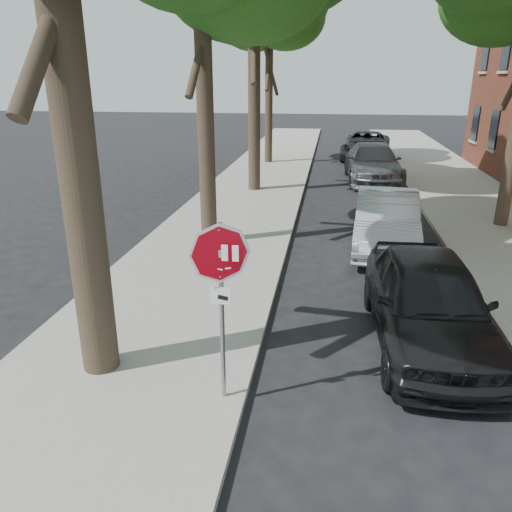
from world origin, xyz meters
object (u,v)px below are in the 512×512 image
at_px(car_b, 386,221).
at_px(car_c, 373,163).
at_px(car_a, 428,301).
at_px(stop_sign, 221,280).
at_px(car_d, 366,146).
at_px(tree_far, 269,18).

xyz_separation_m(car_b, car_c, (0.29, 9.51, 0.05)).
relative_size(car_a, car_c, 0.84).
height_order(stop_sign, car_d, stop_sign).
xyz_separation_m(stop_sign, car_a, (3.16, 2.29, -1.15)).
bearing_deg(car_d, car_b, -84.85).
xyz_separation_m(car_a, car_d, (0.14, 21.18, -0.03)).
distance_m(stop_sign, car_d, 23.73).
distance_m(tree_far, car_c, 9.22).
height_order(tree_far, car_b, tree_far).
height_order(tree_far, car_a, tree_far).
height_order(car_c, car_d, car_c).
distance_m(car_c, car_d, 6.40).
relative_size(car_b, car_d, 0.84).
relative_size(stop_sign, tree_far, 0.28).
bearing_deg(car_b, car_a, -83.10).
distance_m(tree_far, car_b, 15.83).
relative_size(stop_sign, car_b, 0.56).
bearing_deg(tree_far, car_b, -69.94).
xyz_separation_m(stop_sign, car_d, (3.30, 23.47, -1.18)).
bearing_deg(car_c, car_a, -92.89).
distance_m(stop_sign, car_c, 17.40).
relative_size(car_a, car_b, 1.01).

